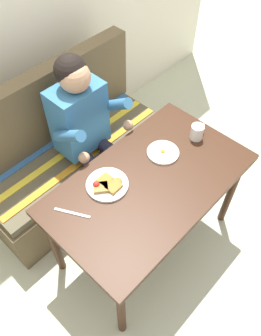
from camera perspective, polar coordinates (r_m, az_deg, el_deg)
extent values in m
plane|color=beige|center=(2.55, 2.50, -12.05)|extent=(8.00, 8.00, 0.00)
cube|color=#361E11|center=(1.95, 3.21, -2.54)|extent=(1.20, 0.70, 0.04)
cylinder|color=#361E11|center=(2.01, -1.58, -22.70)|extent=(0.05, 0.05, 0.69)
cylinder|color=#361E11|center=(2.45, 16.40, -3.87)|extent=(0.05, 0.05, 0.69)
cylinder|color=#361E11|center=(2.21, -12.66, -12.19)|extent=(0.05, 0.05, 0.69)
cylinder|color=#361E11|center=(2.62, 5.92, 3.16)|extent=(0.05, 0.05, 0.69)
cube|color=brown|center=(2.68, -8.88, -0.48)|extent=(1.44, 0.56, 0.40)
cube|color=brown|center=(2.51, -9.52, 2.79)|extent=(1.40, 0.52, 0.06)
cube|color=brown|center=(2.44, -13.83, 10.11)|extent=(1.44, 0.12, 0.54)
cube|color=orange|center=(2.41, -7.47, 1.64)|extent=(1.38, 0.05, 0.01)
cube|color=yellow|center=(2.48, -9.62, 3.31)|extent=(1.38, 0.05, 0.01)
cube|color=#336099|center=(2.57, -11.64, 4.88)|extent=(1.38, 0.05, 0.01)
cube|color=teal|center=(2.26, -8.61, 8.31)|extent=(0.34, 0.22, 0.48)
sphere|color=tan|center=(2.04, -9.33, 14.76)|extent=(0.19, 0.19, 0.19)
sphere|color=black|center=(2.05, -10.00, 15.76)|extent=(0.19, 0.19, 0.19)
cylinder|color=teal|center=(2.05, -10.26, 5.28)|extent=(0.07, 0.29, 0.23)
cylinder|color=teal|center=(2.22, -2.69, 10.46)|extent=(0.07, 0.29, 0.23)
sphere|color=tan|center=(2.06, -7.73, 1.72)|extent=(0.07, 0.07, 0.07)
sphere|color=tan|center=(2.23, -0.40, 7.13)|extent=(0.07, 0.07, 0.07)
cylinder|color=#232333|center=(2.30, -6.73, 0.93)|extent=(0.09, 0.34, 0.09)
cylinder|color=#232333|center=(2.43, -3.47, -5.13)|extent=(0.08, 0.08, 0.52)
cube|color=black|center=(2.60, -2.29, -8.76)|extent=(0.09, 0.20, 0.05)
cylinder|color=#232333|center=(2.37, -3.70, 3.22)|extent=(0.09, 0.34, 0.09)
cylinder|color=#232333|center=(2.50, -0.68, -2.78)|extent=(0.08, 0.08, 0.52)
cube|color=black|center=(2.67, 0.31, -6.48)|extent=(0.09, 0.20, 0.05)
cylinder|color=white|center=(1.91, -3.90, -2.78)|extent=(0.24, 0.24, 0.02)
cube|color=olive|center=(1.87, -2.86, -3.16)|extent=(0.08, 0.07, 0.02)
cube|color=olive|center=(1.91, -4.26, -2.02)|extent=(0.08, 0.07, 0.02)
cube|color=olive|center=(1.88, -5.00, -3.27)|extent=(0.10, 0.10, 0.02)
sphere|color=red|center=(1.88, -5.74, -2.76)|extent=(0.04, 0.04, 0.04)
ellipsoid|color=#CC6623|center=(1.89, -2.27, -2.33)|extent=(0.06, 0.05, 0.02)
cylinder|color=white|center=(2.06, 5.44, 2.59)|extent=(0.19, 0.19, 0.01)
ellipsoid|color=white|center=(2.06, 5.46, 2.81)|extent=(0.09, 0.08, 0.01)
sphere|color=yellow|center=(2.04, 5.42, 2.78)|extent=(0.03, 0.03, 0.03)
cylinder|color=white|center=(2.15, 11.02, 5.90)|extent=(0.08, 0.08, 0.10)
cylinder|color=brown|center=(2.12, 11.20, 6.72)|extent=(0.07, 0.07, 0.01)
torus|color=white|center=(2.18, 11.85, 6.67)|extent=(0.05, 0.01, 0.05)
cube|color=silver|center=(1.83, -9.70, -7.40)|extent=(0.11, 0.18, 0.00)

